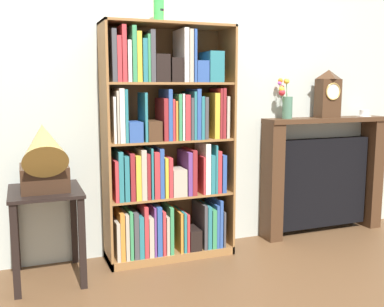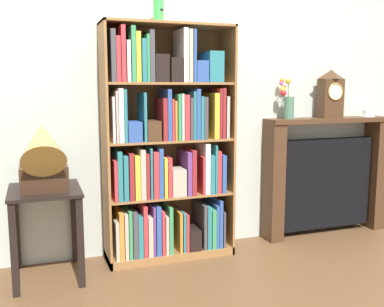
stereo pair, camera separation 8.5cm
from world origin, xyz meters
TOP-DOWN VIEW (x-y plane):
  - ground_plane at (0.00, 0.00)m, footprint 8.36×6.40m
  - wall_back at (0.29, 0.34)m, footprint 5.36×0.08m
  - bookshelf at (-0.02, 0.12)m, footprint 0.98×0.33m
  - cup_stack at (-0.07, 0.15)m, footprint 0.08×0.08m
  - side_table_left at (-0.91, 0.03)m, footprint 0.47×0.54m
  - gramophone at (-0.91, -0.05)m, footprint 0.31×0.52m
  - fireplace_mantel at (1.48, 0.21)m, footprint 1.19×0.22m
  - mantel_clock at (1.49, 0.19)m, footprint 0.20×0.14m
  - flower_vase at (1.06, 0.20)m, footprint 0.13×0.13m
  - teacup_with_saucer at (1.90, 0.19)m, footprint 0.14×0.13m

SIDE VIEW (x-z plane):
  - ground_plane at x=0.00m, z-range -0.02..0.00m
  - side_table_left at x=-0.91m, z-range 0.16..0.79m
  - fireplace_mantel at x=1.48m, z-range -0.01..1.04m
  - bookshelf at x=-0.02m, z-range -0.06..1.71m
  - gramophone at x=-0.91m, z-range 0.59..1.14m
  - teacup_with_saucer at x=1.90m, z-range 1.04..1.10m
  - flower_vase at x=1.06m, z-range 1.02..1.37m
  - mantel_clock at x=1.49m, z-range 1.05..1.46m
  - wall_back at x=0.29m, z-range 0.00..2.60m
  - cup_stack at x=-0.07m, z-range 1.77..1.98m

